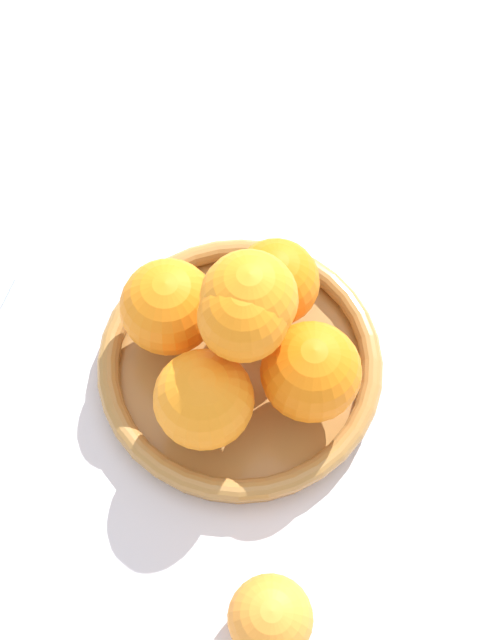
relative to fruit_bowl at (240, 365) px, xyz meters
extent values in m
plane|color=silver|center=(0.00, 0.00, -0.02)|extent=(4.00, 4.00, 0.00)
cylinder|color=#A57238|center=(0.00, 0.00, -0.01)|extent=(0.24, 0.24, 0.01)
torus|color=#A57238|center=(0.00, 0.00, 0.01)|extent=(0.25, 0.25, 0.02)
sphere|color=orange|center=(0.05, -0.04, 0.06)|extent=(0.08, 0.08, 0.08)
sphere|color=orange|center=(0.04, 0.05, 0.06)|extent=(0.08, 0.08, 0.08)
sphere|color=orange|center=(-0.05, 0.04, 0.05)|extent=(0.07, 0.07, 0.07)
sphere|color=orange|center=(-0.04, -0.05, 0.06)|extent=(0.08, 0.08, 0.08)
sphere|color=orange|center=(0.00, 0.01, 0.12)|extent=(0.08, 0.08, 0.08)
sphere|color=orange|center=(0.01, 0.00, 0.12)|extent=(0.07, 0.07, 0.07)
sphere|color=orange|center=(0.21, -0.02, 0.02)|extent=(0.06, 0.06, 0.06)
camera|label=1|loc=(0.31, -0.06, 0.71)|focal=50.00mm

